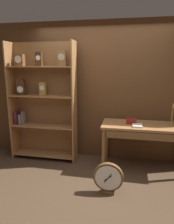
{
  "coord_description": "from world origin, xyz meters",
  "views": [
    {
      "loc": [
        0.46,
        -2.6,
        1.83
      ],
      "look_at": [
        -0.18,
        0.62,
        1.07
      ],
      "focal_mm": 33.3,
      "sensor_mm": 36.0,
      "label": 1
    }
  ],
  "objects": [
    {
      "name": "back_wood_panel",
      "position": [
        0.0,
        1.32,
        1.3
      ],
      "size": [
        4.8,
        0.05,
        2.6
      ],
      "primitive_type": "cube",
      "color": "brown",
      "rests_on": "ground"
    },
    {
      "name": "open_repair_manual",
      "position": [
        0.64,
        0.84,
        0.82
      ],
      "size": [
        0.16,
        0.22,
        0.02
      ],
      "primitive_type": "cube",
      "rotation": [
        0.0,
        0.0,
        0.02
      ],
      "color": "silver",
      "rests_on": "workbench"
    },
    {
      "name": "ground_plane",
      "position": [
        0.0,
        0.0,
        0.0
      ],
      "size": [
        10.0,
        10.0,
        0.0
      ],
      "primitive_type": "plane",
      "color": "#4C3826"
    },
    {
      "name": "toolbox_small",
      "position": [
        0.54,
        0.96,
        0.86
      ],
      "size": [
        0.17,
        0.1,
        0.09
      ],
      "primitive_type": "cube",
      "color": "maroon",
      "rests_on": "workbench"
    },
    {
      "name": "bookshelf",
      "position": [
        -1.14,
        1.03,
        1.13
      ],
      "size": [
        1.26,
        0.32,
        2.22
      ],
      "color": "#9E6B3D",
      "rests_on": "ground"
    },
    {
      "name": "round_clock_large",
      "position": [
        0.24,
        0.08,
        0.24
      ],
      "size": [
        0.43,
        0.11,
        0.47
      ],
      "color": "brown",
      "rests_on": "ground"
    },
    {
      "name": "workbench",
      "position": [
        0.75,
        0.92,
        0.72
      ],
      "size": [
        1.41,
        0.62,
        0.81
      ],
      "color": "#9E6B3D",
      "rests_on": "ground"
    }
  ]
}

